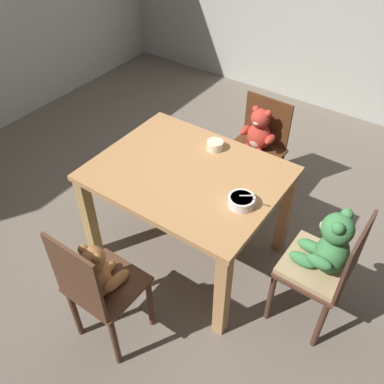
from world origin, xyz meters
name	(u,v)px	position (x,y,z in m)	size (l,w,h in m)	color
ground_plane	(188,251)	(0.00, 0.00, -0.02)	(5.20, 5.20, 0.04)	#6F6356
dining_table	(188,186)	(0.00, 0.00, 0.62)	(1.16, 0.92, 0.74)	#B57F4C
teddy_chair_near_front	(98,280)	(0.00, -0.82, 0.55)	(0.38, 0.37, 0.92)	#523221
teddy_chair_near_right	(326,255)	(0.94, 0.00, 0.59)	(0.38, 0.41, 0.90)	#4C2F21
teddy_chair_far_center	(258,139)	(0.07, 0.82, 0.54)	(0.43, 0.39, 0.84)	#502C15
porridge_bowl_white_near_right	(241,201)	(0.42, -0.07, 0.77)	(0.16, 0.15, 0.13)	silver
porridge_bowl_cream_far_center	(215,145)	(0.01, 0.30, 0.77)	(0.11, 0.11, 0.06)	beige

